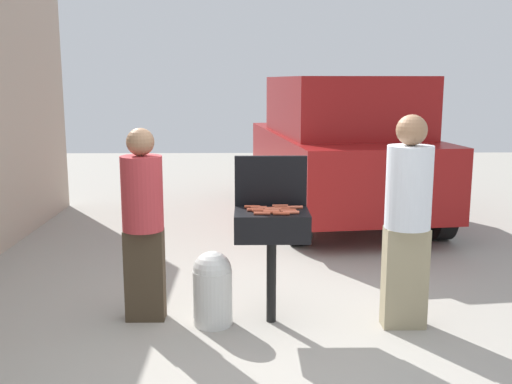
% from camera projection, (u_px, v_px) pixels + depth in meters
% --- Properties ---
extents(ground_plane, '(24.00, 24.00, 0.00)m').
position_uv_depth(ground_plane, '(270.00, 336.00, 4.69)').
color(ground_plane, '#9E998E').
extents(bbq_grill, '(0.60, 0.44, 0.94)m').
position_uv_depth(bbq_grill, '(272.00, 229.00, 4.83)').
color(bbq_grill, black).
rests_on(bbq_grill, ground).
extents(grill_lid_open, '(0.60, 0.05, 0.42)m').
position_uv_depth(grill_lid_open, '(271.00, 181.00, 4.99)').
color(grill_lid_open, black).
rests_on(grill_lid_open, bbq_grill).
extents(hot_dog_0, '(0.13, 0.03, 0.03)m').
position_uv_depth(hot_dog_0, '(280.00, 206.00, 4.94)').
color(hot_dog_0, '#B74C33').
rests_on(hot_dog_0, bbq_grill).
extents(hot_dog_1, '(0.13, 0.03, 0.03)m').
position_uv_depth(hot_dog_1, '(288.00, 210.00, 4.79)').
color(hot_dog_1, '#AD4228').
rests_on(hot_dog_1, bbq_grill).
extents(hot_dog_2, '(0.13, 0.04, 0.03)m').
position_uv_depth(hot_dog_2, '(295.00, 207.00, 4.89)').
color(hot_dog_2, '#C6593D').
rests_on(hot_dog_2, bbq_grill).
extents(hot_dog_3, '(0.13, 0.03, 0.03)m').
position_uv_depth(hot_dog_3, '(259.00, 208.00, 4.88)').
color(hot_dog_3, '#B74C33').
rests_on(hot_dog_3, bbq_grill).
extents(hot_dog_4, '(0.13, 0.03, 0.03)m').
position_uv_depth(hot_dog_4, '(262.00, 213.00, 4.67)').
color(hot_dog_4, '#B74C33').
rests_on(hot_dog_4, bbq_grill).
extents(hot_dog_5, '(0.13, 0.03, 0.03)m').
position_uv_depth(hot_dog_5, '(272.00, 212.00, 4.71)').
color(hot_dog_5, '#AD4228').
rests_on(hot_dog_5, bbq_grill).
extents(hot_dog_6, '(0.13, 0.04, 0.03)m').
position_uv_depth(hot_dog_6, '(255.00, 210.00, 4.81)').
color(hot_dog_6, '#B74C33').
rests_on(hot_dog_6, bbq_grill).
extents(hot_dog_7, '(0.13, 0.03, 0.03)m').
position_uv_depth(hot_dog_7, '(273.00, 209.00, 4.81)').
color(hot_dog_7, '#C6593D').
rests_on(hot_dog_7, bbq_grill).
extents(hot_dog_8, '(0.13, 0.03, 0.03)m').
position_uv_depth(hot_dog_8, '(260.00, 211.00, 4.77)').
color(hot_dog_8, '#AD4228').
rests_on(hot_dog_8, bbq_grill).
extents(hot_dog_9, '(0.13, 0.04, 0.03)m').
position_uv_depth(hot_dog_9, '(271.00, 211.00, 4.74)').
color(hot_dog_9, '#C6593D').
rests_on(hot_dog_9, bbq_grill).
extents(hot_dog_10, '(0.13, 0.04, 0.03)m').
position_uv_depth(hot_dog_10, '(289.00, 212.00, 4.73)').
color(hot_dog_10, '#B74C33').
rests_on(hot_dog_10, bbq_grill).
extents(hot_dog_11, '(0.13, 0.04, 0.03)m').
position_uv_depth(hot_dog_11, '(291.00, 213.00, 4.70)').
color(hot_dog_11, '#C6593D').
rests_on(hot_dog_11, bbq_grill).
extents(hot_dog_12, '(0.13, 0.04, 0.03)m').
position_uv_depth(hot_dog_12, '(282.00, 208.00, 4.86)').
color(hot_dog_12, '#AD4228').
rests_on(hot_dog_12, bbq_grill).
extents(hot_dog_13, '(0.13, 0.04, 0.03)m').
position_uv_depth(hot_dog_13, '(267.00, 209.00, 4.84)').
color(hot_dog_13, '#B74C33').
rests_on(hot_dog_13, bbq_grill).
extents(hot_dog_14, '(0.13, 0.03, 0.03)m').
position_uv_depth(hot_dog_14, '(252.00, 207.00, 4.91)').
color(hot_dog_14, '#AD4228').
rests_on(hot_dog_14, bbq_grill).
extents(hot_dog_15, '(0.13, 0.04, 0.03)m').
position_uv_depth(hot_dog_15, '(281.00, 214.00, 4.66)').
color(hot_dog_15, '#AD4228').
rests_on(hot_dog_15, bbq_grill).
extents(propane_tank, '(0.32, 0.32, 0.62)m').
position_uv_depth(propane_tank, '(213.00, 287.00, 4.86)').
color(propane_tank, silver).
rests_on(propane_tank, ground).
extents(person_left, '(0.34, 0.34, 1.60)m').
position_uv_depth(person_left, '(143.00, 218.00, 4.87)').
color(person_left, '#3F3323').
rests_on(person_left, ground).
extents(person_right, '(0.36, 0.36, 1.71)m').
position_uv_depth(person_right, '(408.00, 215.00, 4.71)').
color(person_right, gray).
rests_on(person_right, ground).
extents(parked_minivan, '(2.47, 4.60, 2.02)m').
position_uv_depth(parked_minivan, '(339.00, 146.00, 8.68)').
color(parked_minivan, maroon).
rests_on(parked_minivan, ground).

